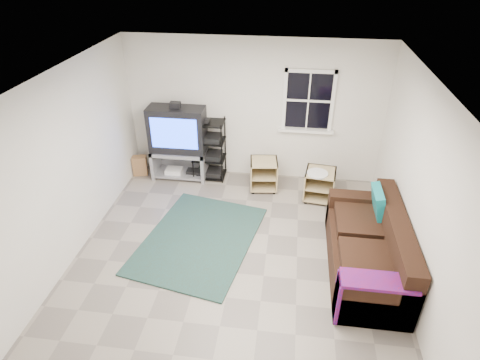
# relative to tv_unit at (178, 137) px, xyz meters

# --- Properties ---
(room) EXTENTS (4.60, 4.62, 4.60)m
(room) POSITION_rel_tv_unit_xyz_m (2.32, 0.25, 0.65)
(room) COLOR gray
(room) RESTS_ON ground
(tv_unit) EXTENTS (1.02, 0.51, 1.50)m
(tv_unit) POSITION_rel_tv_unit_xyz_m (0.00, 0.00, 0.00)
(tv_unit) COLOR #96969D
(tv_unit) RESTS_ON ground
(av_rack) EXTENTS (0.59, 0.43, 1.18)m
(av_rack) POSITION_rel_tv_unit_xyz_m (0.56, 0.04, -0.31)
(av_rack) COLOR black
(av_rack) RESTS_ON ground
(side_table_left) EXTENTS (0.53, 0.53, 0.57)m
(side_table_left) POSITION_rel_tv_unit_xyz_m (1.61, -0.19, -0.52)
(side_table_left) COLOR tan
(side_table_left) RESTS_ON ground
(side_table_right) EXTENTS (0.56, 0.56, 0.58)m
(side_table_right) POSITION_rel_tv_unit_xyz_m (2.61, -0.42, -0.50)
(side_table_right) COLOR tan
(side_table_right) RESTS_ON ground
(sofa) EXTENTS (0.93, 2.10, 0.96)m
(sofa) POSITION_rel_tv_unit_xyz_m (3.22, -2.14, -0.49)
(sofa) COLOR black
(sofa) RESTS_ON ground
(shag_rug) EXTENTS (1.94, 2.40, 0.03)m
(shag_rug) POSITION_rel_tv_unit_xyz_m (0.77, -1.84, -0.81)
(shag_rug) COLOR black
(shag_rug) RESTS_ON ground
(paper_bag) EXTENTS (0.30, 0.23, 0.38)m
(paper_bag) POSITION_rel_tv_unit_xyz_m (-0.80, -0.04, -0.63)
(paper_bag) COLOR #926541
(paper_bag) RESTS_ON ground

